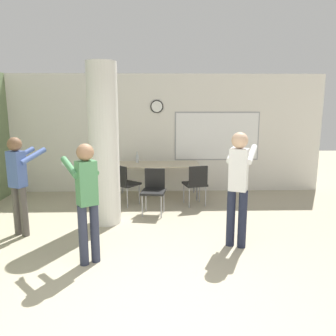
# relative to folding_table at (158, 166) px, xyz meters

# --- Properties ---
(ground_plane) EXTENTS (24.00, 24.00, 0.00)m
(ground_plane) POSITION_rel_folding_table_xyz_m (-0.06, -4.50, -0.72)
(ground_plane) COLOR #ADA389
(wall_back) EXTENTS (8.00, 0.15, 2.80)m
(wall_back) POSITION_rel_folding_table_xyz_m (-0.03, 0.56, 0.67)
(wall_back) COLOR silver
(wall_back) RESTS_ON ground_plane
(support_pillar) EXTENTS (0.52, 0.52, 2.80)m
(support_pillar) POSITION_rel_folding_table_xyz_m (-0.93, -1.65, 0.68)
(support_pillar) COLOR silver
(support_pillar) RESTS_ON ground_plane
(folding_table) EXTENTS (1.84, 0.77, 0.77)m
(folding_table) POSITION_rel_folding_table_xyz_m (0.00, 0.00, 0.00)
(folding_table) COLOR beige
(folding_table) RESTS_ON ground_plane
(bottle_on_table) EXTENTS (0.07, 0.07, 0.26)m
(bottle_on_table) POSITION_rel_folding_table_xyz_m (-0.48, 0.19, 0.14)
(bottle_on_table) COLOR silver
(bottle_on_table) RESTS_ON folding_table
(chair_table_right) EXTENTS (0.53, 0.53, 0.87)m
(chair_table_right) POSITION_rel_folding_table_xyz_m (0.79, -0.71, -0.21)
(chair_table_right) COLOR black
(chair_table_right) RESTS_ON ground_plane
(chair_table_left) EXTENTS (0.62, 0.62, 0.87)m
(chair_table_left) POSITION_rel_folding_table_xyz_m (-0.70, -0.64, -0.21)
(chair_table_left) COLOR black
(chair_table_left) RESTS_ON ground_plane
(chair_table_front) EXTENTS (0.50, 0.50, 0.87)m
(chair_table_front) POSITION_rel_folding_table_xyz_m (-0.08, -1.18, -0.21)
(chair_table_front) COLOR black
(chair_table_front) RESTS_ON ground_plane
(person_playing_front) EXTENTS (0.57, 0.65, 1.61)m
(person_playing_front) POSITION_rel_folding_table_xyz_m (-0.92, -3.19, 0.22)
(person_playing_front) COLOR #2D3347
(person_playing_front) RESTS_ON ground_plane
(person_playing_side) EXTENTS (0.56, 0.71, 1.71)m
(person_playing_side) POSITION_rel_folding_table_xyz_m (1.18, -2.71, 0.28)
(person_playing_side) COLOR #1E2338
(person_playing_side) RESTS_ON ground_plane
(person_watching_back) EXTENTS (0.53, 0.64, 1.60)m
(person_watching_back) POSITION_rel_folding_table_xyz_m (-2.21, -2.18, 0.22)
(person_watching_back) COLOR #514C47
(person_watching_back) RESTS_ON ground_plane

